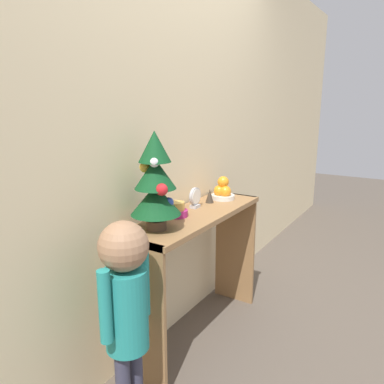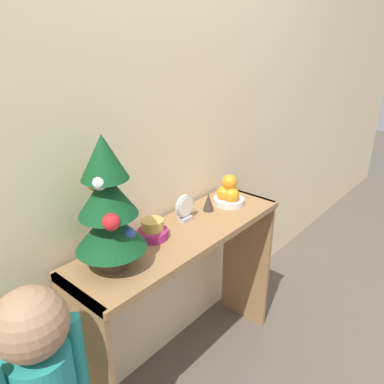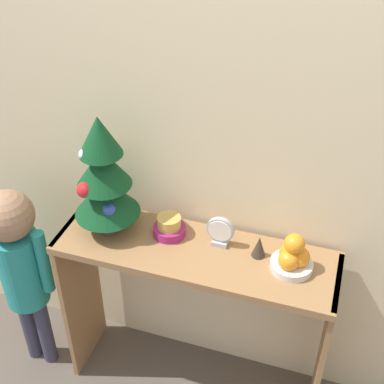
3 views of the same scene
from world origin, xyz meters
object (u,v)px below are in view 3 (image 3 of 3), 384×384
singing_bowl (169,227)px  child_figure (19,259)px  figurine (259,246)px  desk_clock (220,232)px  fruit_bowl (293,257)px  mini_tree (104,177)px

singing_bowl → child_figure: child_figure is taller
figurine → child_figure: child_figure is taller
desk_clock → singing_bowl: bearing=-179.4°
fruit_bowl → singing_bowl: fruit_bowl is taller
fruit_bowl → figurine: (-0.13, 0.03, -0.01)m
mini_tree → child_figure: (-0.37, -0.12, -0.41)m
singing_bowl → figurine: 0.36m
singing_bowl → child_figure: size_ratio=0.13×
figurine → child_figure: size_ratio=0.09×
child_figure → desk_clock: bearing=11.1°
figurine → child_figure: bearing=-171.4°
mini_tree → singing_bowl: 0.32m
mini_tree → desk_clock: mini_tree is taller
fruit_bowl → singing_bowl: size_ratio=1.23×
mini_tree → singing_bowl: mini_tree is taller
singing_bowl → desk_clock: desk_clock is taller
child_figure → singing_bowl: bearing=14.5°
mini_tree → singing_bowl: bearing=9.3°
fruit_bowl → figurine: 0.13m
mini_tree → singing_bowl: (0.24, 0.04, -0.21)m
mini_tree → singing_bowl: size_ratio=3.93×
mini_tree → child_figure: mini_tree is taller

